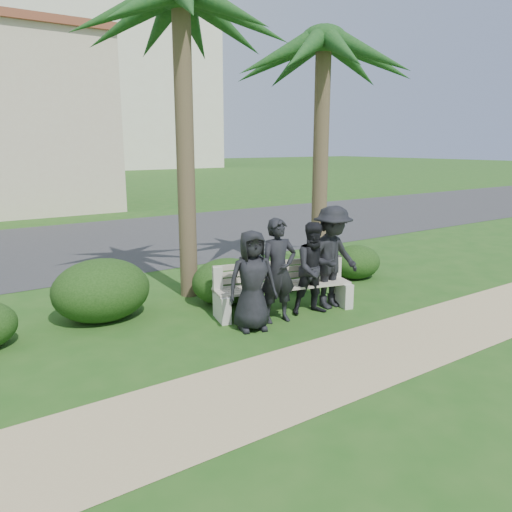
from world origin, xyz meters
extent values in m
plane|color=#215017|center=(0.00, 0.00, 0.00)|extent=(160.00, 160.00, 0.00)
cube|color=tan|center=(0.00, -1.80, 0.00)|extent=(30.00, 1.60, 0.01)
cube|color=#2D2D30|center=(0.00, 8.00, 0.00)|extent=(160.00, 8.00, 0.01)
cube|color=#EFE3C8|center=(14.00, 55.00, 10.00)|extent=(26.00, 18.00, 20.00)
cube|color=#9E9384|center=(0.59, 0.21, 0.44)|extent=(2.40, 1.10, 0.04)
cube|color=#9E9384|center=(0.59, 0.44, 0.68)|extent=(2.27, 0.62, 0.27)
cube|color=beige|center=(-0.50, 0.21, 0.21)|extent=(0.28, 0.56, 0.43)
cube|color=beige|center=(1.68, 0.21, 0.21)|extent=(0.28, 0.56, 0.43)
imported|color=black|center=(-0.29, -0.13, 0.77)|extent=(0.85, 0.67, 1.53)
imported|color=black|center=(0.24, -0.07, 0.83)|extent=(0.67, 0.50, 1.65)
imported|color=black|center=(0.97, -0.11, 0.77)|extent=(0.88, 0.77, 1.53)
imported|color=black|center=(1.42, -0.03, 0.88)|extent=(1.17, 0.70, 1.76)
ellipsoid|color=#17330E|center=(-2.02, 1.63, 0.51)|extent=(1.56, 1.29, 1.02)
ellipsoid|color=#17330E|center=(0.07, 1.23, 0.41)|extent=(1.26, 1.04, 0.82)
ellipsoid|color=#17330E|center=(1.54, 1.33, 0.34)|extent=(1.04, 0.86, 0.68)
ellipsoid|color=#17330E|center=(2.82, 1.49, 0.36)|extent=(1.11, 0.92, 0.72)
ellipsoid|color=#17330E|center=(3.19, 1.11, 0.36)|extent=(1.11, 0.91, 0.72)
cylinder|color=brown|center=(-0.27, 2.00, 2.59)|extent=(0.32, 0.32, 5.19)
cylinder|color=brown|center=(2.76, 1.82, 2.40)|extent=(0.32, 0.32, 4.79)
camera|label=1|loc=(-4.34, -6.09, 2.76)|focal=35.00mm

